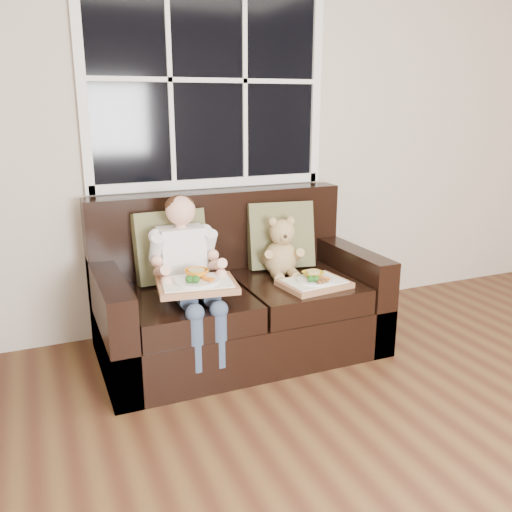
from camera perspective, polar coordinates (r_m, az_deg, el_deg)
name	(u,v)px	position (r m, az deg, el deg)	size (l,w,h in m)	color
window_back	(208,80)	(3.64, -5.10, 17.95)	(1.62, 0.04, 1.37)	black
loveseat	(236,301)	(3.42, -2.13, -4.78)	(1.70, 0.92, 0.96)	black
pillow_left	(171,246)	(3.35, -8.97, 1.01)	(0.44, 0.21, 0.45)	brown
pillow_right	(280,235)	(3.59, 2.59, 2.20)	(0.46, 0.26, 0.45)	brown
child	(187,261)	(3.11, -7.30, -0.58)	(0.38, 0.59, 0.86)	white
teddy_bear	(282,251)	(3.45, 2.71, 0.55)	(0.25, 0.31, 0.39)	tan
tray_left	(197,283)	(2.94, -6.24, -2.84)	(0.46, 0.38, 0.10)	#AE784E
tray_right	(314,282)	(3.27, 6.15, -2.73)	(0.42, 0.34, 0.09)	#AE784E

